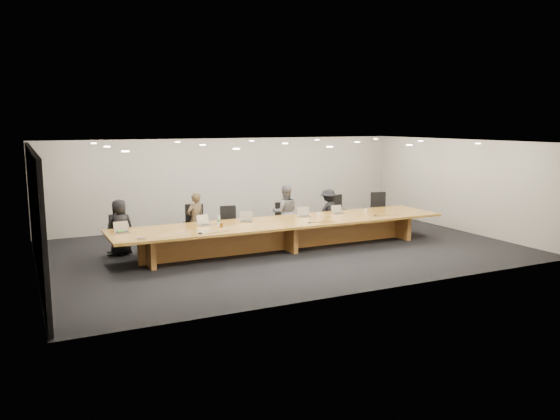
% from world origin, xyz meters
% --- Properties ---
extents(ground, '(12.00, 12.00, 0.00)m').
position_xyz_m(ground, '(0.00, 0.00, 0.00)').
color(ground, black).
rests_on(ground, ground).
extents(back_wall, '(12.00, 0.02, 2.80)m').
position_xyz_m(back_wall, '(0.00, 4.00, 1.40)').
color(back_wall, silver).
rests_on(back_wall, ground).
extents(left_wall_panel, '(0.08, 7.84, 2.74)m').
position_xyz_m(left_wall_panel, '(-5.94, 0.00, 1.37)').
color(left_wall_panel, black).
rests_on(left_wall_panel, ground).
extents(conference_table, '(9.00, 1.80, 0.75)m').
position_xyz_m(conference_table, '(0.00, 0.00, 0.52)').
color(conference_table, brown).
rests_on(conference_table, ground).
extents(chair_far_left, '(0.60, 0.60, 1.02)m').
position_xyz_m(chair_far_left, '(-4.04, 1.32, 0.51)').
color(chair_far_left, black).
rests_on(chair_far_left, ground).
extents(chair_left, '(0.75, 0.75, 1.15)m').
position_xyz_m(chair_left, '(-2.07, 1.28, 0.58)').
color(chair_left, black).
rests_on(chair_left, ground).
extents(chair_mid_left, '(0.62, 0.62, 1.05)m').
position_xyz_m(chair_mid_left, '(-1.07, 1.27, 0.52)').
color(chair_mid_left, black).
rests_on(chair_mid_left, ground).
extents(chair_mid_right, '(0.66, 0.66, 1.04)m').
position_xyz_m(chair_mid_right, '(0.58, 1.26, 0.52)').
color(chair_mid_right, black).
rests_on(chair_mid_right, ground).
extents(chair_right, '(0.76, 0.76, 1.16)m').
position_xyz_m(chair_right, '(2.53, 1.22, 0.58)').
color(chair_right, black).
rests_on(chair_right, ground).
extents(chair_far_right, '(0.71, 0.71, 1.16)m').
position_xyz_m(chair_far_right, '(3.93, 1.17, 0.58)').
color(chair_far_right, black).
rests_on(chair_far_right, ground).
extents(person_a, '(0.75, 0.54, 1.41)m').
position_xyz_m(person_a, '(-4.00, 1.27, 0.71)').
color(person_a, black).
rests_on(person_a, ground).
extents(person_b, '(0.63, 0.53, 1.48)m').
position_xyz_m(person_b, '(-2.04, 1.26, 0.74)').
color(person_b, '#403322').
rests_on(person_b, ground).
extents(person_c, '(0.89, 0.78, 1.55)m').
position_xyz_m(person_c, '(0.57, 1.14, 0.78)').
color(person_c, '#525255').
rests_on(person_c, ground).
extents(person_d, '(0.94, 0.63, 1.34)m').
position_xyz_m(person_d, '(2.07, 1.25, 0.67)').
color(person_d, black).
rests_on(person_d, ground).
extents(laptop_a, '(0.36, 0.28, 0.27)m').
position_xyz_m(laptop_a, '(-4.11, 0.27, 0.88)').
color(laptop_a, '#BFAA92').
rests_on(laptop_a, conference_table).
extents(laptop_b, '(0.40, 0.34, 0.27)m').
position_xyz_m(laptop_b, '(-2.06, 0.32, 0.89)').
color(laptop_b, '#C5B797').
rests_on(laptop_b, conference_table).
extents(laptop_c, '(0.41, 0.36, 0.27)m').
position_xyz_m(laptop_c, '(-0.96, 0.35, 0.88)').
color(laptop_c, tan).
rests_on(laptop_c, conference_table).
extents(laptop_d, '(0.37, 0.29, 0.27)m').
position_xyz_m(laptop_d, '(0.77, 0.34, 0.89)').
color(laptop_d, tan).
rests_on(laptop_d, conference_table).
extents(laptop_e, '(0.33, 0.25, 0.24)m').
position_xyz_m(laptop_e, '(1.86, 0.37, 0.87)').
color(laptop_e, '#BCAD8F').
rests_on(laptop_e, conference_table).
extents(water_bottle, '(0.09, 0.09, 0.23)m').
position_xyz_m(water_bottle, '(-1.76, 0.20, 0.87)').
color(water_bottle, silver).
rests_on(water_bottle, conference_table).
extents(amber_mug, '(0.09, 0.09, 0.11)m').
position_xyz_m(amber_mug, '(-1.79, -0.08, 0.80)').
color(amber_mug, brown).
rests_on(amber_mug, conference_table).
extents(paper_cup_near, '(0.12, 0.12, 0.10)m').
position_xyz_m(paper_cup_near, '(1.14, 0.22, 0.80)').
color(paper_cup_near, white).
rests_on(paper_cup_near, conference_table).
extents(paper_cup_far, '(0.10, 0.10, 0.09)m').
position_xyz_m(paper_cup_far, '(2.72, 0.26, 0.80)').
color(paper_cup_far, silver).
rests_on(paper_cup_far, conference_table).
extents(notepad, '(0.31, 0.26, 0.02)m').
position_xyz_m(notepad, '(-4.14, 0.35, 0.76)').
color(notepad, white).
rests_on(notepad, conference_table).
extents(lime_gadget, '(0.17, 0.13, 0.02)m').
position_xyz_m(lime_gadget, '(-4.13, 0.33, 0.78)').
color(lime_gadget, '#53B32F').
rests_on(lime_gadget, notepad).
extents(av_box, '(0.22, 0.19, 0.03)m').
position_xyz_m(av_box, '(-3.84, -0.57, 0.76)').
color(av_box, '#A4A4A9').
rests_on(av_box, conference_table).
extents(mic_left, '(0.16, 0.16, 0.03)m').
position_xyz_m(mic_left, '(-2.51, -0.63, 0.77)').
color(mic_left, black).
rests_on(mic_left, conference_table).
extents(mic_center, '(0.14, 0.14, 0.03)m').
position_xyz_m(mic_center, '(0.45, -0.51, 0.76)').
color(mic_center, black).
rests_on(mic_center, conference_table).
extents(mic_right, '(0.15, 0.15, 0.03)m').
position_xyz_m(mic_right, '(2.59, -0.41, 0.77)').
color(mic_right, black).
rests_on(mic_right, conference_table).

